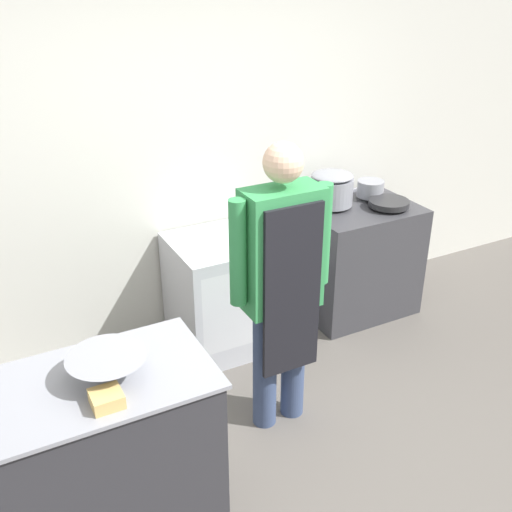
% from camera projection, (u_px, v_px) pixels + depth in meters
% --- Properties ---
extents(ground_plane, '(14.00, 14.00, 0.00)m').
position_uv_depth(ground_plane, '(345.00, 506.00, 3.06)').
color(ground_plane, '#5B5651').
extents(wall_back, '(8.00, 0.05, 2.70)m').
position_uv_depth(wall_back, '(187.00, 151.00, 4.06)').
color(wall_back, silver).
rests_on(wall_back, ground_plane).
extents(prep_counter, '(1.06, 0.61, 0.90)m').
position_uv_depth(prep_counter, '(101.00, 460.00, 2.74)').
color(prep_counter, '#2D2D33').
rests_on(prep_counter, ground_plane).
extents(stove, '(0.85, 0.64, 0.88)m').
position_uv_depth(stove, '(356.00, 259.00, 4.65)').
color(stove, '#38383D').
rests_on(stove, ground_plane).
extents(fridge_unit, '(0.69, 0.64, 0.82)m').
position_uv_depth(fridge_unit, '(224.00, 293.00, 4.21)').
color(fridge_unit, silver).
rests_on(fridge_unit, ground_plane).
extents(person_cook, '(0.61, 0.24, 1.71)m').
position_uv_depth(person_cook, '(282.00, 277.00, 3.24)').
color(person_cook, '#38476B').
rests_on(person_cook, ground_plane).
extents(mixing_bowl, '(0.35, 0.35, 0.11)m').
position_uv_depth(mixing_bowl, '(108.00, 367.00, 2.54)').
color(mixing_bowl, gray).
rests_on(mixing_bowl, prep_counter).
extents(plastic_tub, '(0.12, 0.12, 0.06)m').
position_uv_depth(plastic_tub, '(107.00, 399.00, 2.39)').
color(plastic_tub, '#D8B266').
rests_on(plastic_tub, prep_counter).
extents(stock_pot, '(0.32, 0.32, 0.25)m').
position_uv_depth(stock_pot, '(332.00, 188.00, 4.40)').
color(stock_pot, gray).
rests_on(stock_pot, stove).
extents(saute_pan, '(0.30, 0.30, 0.04)m').
position_uv_depth(saute_pan, '(389.00, 203.00, 4.42)').
color(saute_pan, '#262628').
rests_on(saute_pan, stove).
extents(sauce_pot, '(0.20, 0.20, 0.12)m').
position_uv_depth(sauce_pot, '(370.00, 189.00, 4.58)').
color(sauce_pot, gray).
rests_on(sauce_pot, stove).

